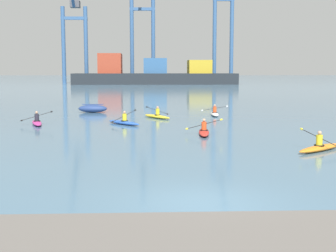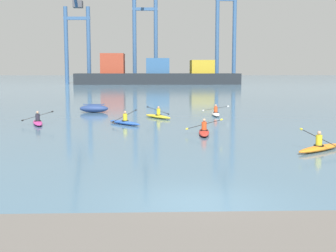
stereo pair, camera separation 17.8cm
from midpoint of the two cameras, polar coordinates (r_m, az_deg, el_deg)
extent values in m
plane|color=#476B84|center=(13.04, 4.45, -9.75)|extent=(800.00, 800.00, 0.00)
cube|color=#1E2328|center=(130.65, -1.27, 5.93)|extent=(46.20, 10.62, 3.08)
cube|color=#993823|center=(131.09, -6.89, 7.78)|extent=(6.47, 7.43, 5.57)
cube|color=#2D5684|center=(130.64, -1.27, 7.54)|extent=(6.47, 7.43, 4.25)
cube|color=#B29323|center=(131.44, 4.32, 7.41)|extent=(6.47, 7.43, 3.74)
cylinder|color=#335684|center=(140.44, -12.60, 9.83)|extent=(1.20, 1.20, 22.63)
cylinder|color=#335684|center=(139.41, -9.88, 9.91)|extent=(1.20, 1.20, 22.63)
cube|color=#335684|center=(140.54, -11.32, 13.10)|extent=(7.82, 0.90, 0.90)
cube|color=#47474C|center=(143.54, -11.20, 14.74)|extent=(2.80, 2.80, 2.00)
cylinder|color=#335684|center=(141.77, -4.18, 10.71)|extent=(1.20, 1.20, 26.39)
cylinder|color=#335684|center=(141.69, -1.50, 10.72)|extent=(1.20, 1.20, 26.39)
cube|color=#335684|center=(142.60, -2.87, 14.42)|extent=(7.71, 0.90, 0.90)
cylinder|color=#335684|center=(143.15, 6.22, 11.36)|extent=(1.20, 1.20, 29.92)
cylinder|color=#335684|center=(144.00, 8.35, 11.30)|extent=(1.20, 1.20, 29.92)
ellipsoid|color=navy|center=(41.80, -9.14, 2.17)|extent=(2.68, 1.30, 0.70)
cube|color=navy|center=(41.77, -9.15, 2.69)|extent=(1.95, 0.21, 0.06)
ellipsoid|color=silver|center=(38.63, 6.12, 1.51)|extent=(0.80, 3.43, 0.26)
torus|color=black|center=(38.52, 6.13, 1.70)|extent=(0.52, 0.52, 0.05)
cylinder|color=#DB471E|center=(38.50, 6.14, 2.06)|extent=(0.30, 0.30, 0.50)
sphere|color=tan|center=(38.47, 6.14, 2.58)|extent=(0.19, 0.19, 0.19)
cylinder|color=black|center=(38.54, 6.13, 2.21)|extent=(2.07, 0.16, 0.38)
ellipsoid|color=silver|center=(38.48, 4.59, 1.96)|extent=(0.20, 0.05, 0.14)
ellipsoid|color=silver|center=(38.63, 7.67, 2.46)|extent=(0.20, 0.05, 0.14)
ellipsoid|color=orange|center=(22.59, 18.70, -2.64)|extent=(3.03, 2.60, 0.26)
torus|color=black|center=(22.49, 18.59, -2.32)|extent=(0.69, 0.69, 0.05)
cylinder|color=gold|center=(22.45, 18.61, -1.72)|extent=(0.30, 0.30, 0.50)
sphere|color=tan|center=(22.40, 18.64, -0.83)|extent=(0.19, 0.19, 0.19)
cylinder|color=black|center=(22.48, 18.68, -1.45)|extent=(1.28, 1.58, 0.69)
ellipsoid|color=yellow|center=(22.95, 16.57, -0.38)|extent=(0.16, 0.19, 0.16)
ellipsoid|color=yellow|center=(36.30, -1.15, 1.20)|extent=(2.37, 3.17, 0.26)
torus|color=black|center=(36.20, -1.06, 1.41)|extent=(0.68, 0.68, 0.05)
cylinder|color=gold|center=(36.18, -1.06, 1.79)|extent=(0.30, 0.30, 0.50)
sphere|color=tan|center=(36.15, -1.06, 2.34)|extent=(0.19, 0.19, 0.19)
cylinder|color=black|center=(36.21, -1.10, 1.95)|extent=(1.69, 1.13, 0.70)
ellipsoid|color=black|center=(35.63, -2.43, 2.40)|extent=(0.19, 0.15, 0.16)
ellipsoid|color=black|center=(36.81, 0.18, 1.51)|extent=(0.19, 0.15, 0.16)
ellipsoid|color=red|center=(27.05, 4.72, -0.78)|extent=(0.95, 3.44, 0.26)
torus|color=black|center=(26.93, 4.73, -0.51)|extent=(0.54, 0.54, 0.05)
cylinder|color=#DB471E|center=(26.90, 4.73, -0.01)|extent=(0.30, 0.30, 0.50)
sphere|color=tan|center=(26.86, 4.74, 0.74)|extent=(0.19, 0.19, 0.19)
cylinder|color=black|center=(26.94, 4.74, 0.22)|extent=(2.02, 0.24, 0.60)
ellipsoid|color=yellow|center=(26.97, 2.58, -0.36)|extent=(0.21, 0.06, 0.15)
ellipsoid|color=yellow|center=(26.94, 6.89, 0.80)|extent=(0.21, 0.06, 0.15)
ellipsoid|color=#C13384|center=(33.20, -15.87, 0.41)|extent=(1.59, 3.42, 0.26)
torus|color=black|center=(33.08, -15.86, 0.63)|extent=(0.61, 0.61, 0.05)
cylinder|color=#23232D|center=(33.06, -15.88, 1.04)|extent=(0.30, 0.30, 0.50)
sphere|color=tan|center=(33.03, -15.90, 1.65)|extent=(0.19, 0.19, 0.19)
cylinder|color=black|center=(33.10, -15.89, 1.22)|extent=(1.95, 0.64, 0.58)
ellipsoid|color=black|center=(33.08, -17.62, 0.68)|extent=(0.21, 0.10, 0.15)
ellipsoid|color=black|center=(33.15, -14.16, 1.76)|extent=(0.21, 0.10, 0.15)
ellipsoid|color=#2856B2|center=(32.14, -5.33, 0.43)|extent=(2.65, 2.99, 0.26)
torus|color=black|center=(32.05, -5.23, 0.67)|extent=(0.69, 0.69, 0.05)
cylinder|color=gold|center=(32.02, -5.23, 1.09)|extent=(0.30, 0.30, 0.50)
sphere|color=tan|center=(31.99, -5.24, 1.72)|extent=(0.19, 0.19, 0.19)
cylinder|color=black|center=(32.05, -5.29, 1.28)|extent=(1.55, 1.31, 0.72)
ellipsoid|color=black|center=(31.51, -6.72, 0.53)|extent=(0.18, 0.16, 0.16)
ellipsoid|color=black|center=(32.63, -3.90, 2.00)|extent=(0.18, 0.16, 0.16)
camera|label=1|loc=(0.09, -89.80, 0.02)|focal=48.64mm
camera|label=2|loc=(0.09, 90.20, -0.02)|focal=48.64mm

